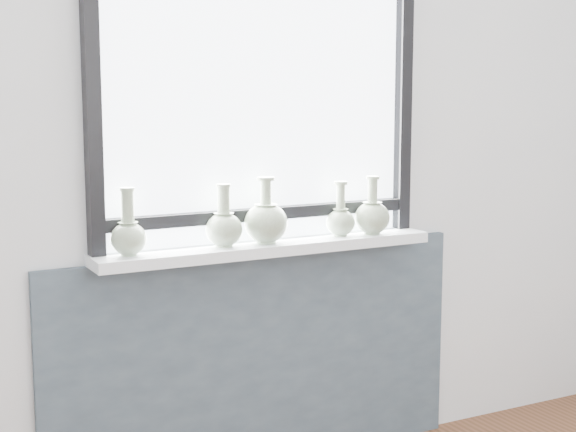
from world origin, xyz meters
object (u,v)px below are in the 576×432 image
vase_c (266,221)px  windowsill (268,248)px  vase_d (341,219)px  vase_b (224,226)px  vase_a (128,234)px  vase_e (372,216)px

vase_c → windowsill: bearing=30.4°
vase_d → vase_c: bearing=-179.2°
windowsill → vase_b: bearing=-179.3°
vase_a → vase_d: bearing=-0.0°
vase_b → vase_c: size_ratio=0.93×
windowsill → vase_d: 0.32m
windowsill → vase_d: bearing=-0.3°
vase_c → vase_d: size_ratio=1.16×
vase_d → vase_e: (0.13, -0.02, 0.01)m
vase_b → vase_c: bearing=-1.4°
vase_a → vase_c: 0.52m
vase_d → windowsill: bearing=179.7°
vase_a → vase_d: size_ratio=1.11×
vase_a → vase_c: vase_c is taller
vase_b → vase_e: same height
vase_c → vase_e: size_ratio=1.08×
windowsill → vase_a: bearing=-179.8°
windowsill → vase_e: vase_e is taller
windowsill → vase_b: size_ratio=5.83×
vase_a → vase_b: size_ratio=1.03×
vase_e → vase_c: bearing=177.8°
vase_a → vase_c: (0.52, -0.00, 0.01)m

